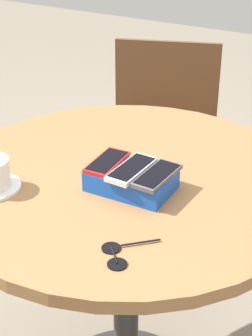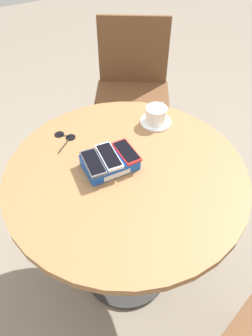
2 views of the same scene
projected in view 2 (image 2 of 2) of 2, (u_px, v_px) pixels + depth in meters
ground_plane at (126, 268)px, 1.71m from camera, size 8.00×8.00×0.00m
round_table at (126, 196)px, 1.29m from camera, size 0.89×0.89×0.74m
phone_box at (110, 162)px, 1.19m from camera, size 0.19×0.13×0.05m
phone_gray at (93, 162)px, 1.15m from camera, size 0.06×0.14×0.01m
phone_white at (109, 156)px, 1.17m from camera, size 0.06×0.14×0.01m
phone_red at (126, 152)px, 1.19m from camera, size 0.06×0.13×0.01m
saucer at (156, 122)px, 1.38m from camera, size 0.13×0.13×0.01m
coffee_cup at (156, 114)px, 1.36m from camera, size 0.11×0.09×0.07m
sunglasses at (65, 137)px, 1.32m from camera, size 0.09×0.13×0.01m
chair_far_side at (132, 94)px, 2.00m from camera, size 0.60×0.60×0.89m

